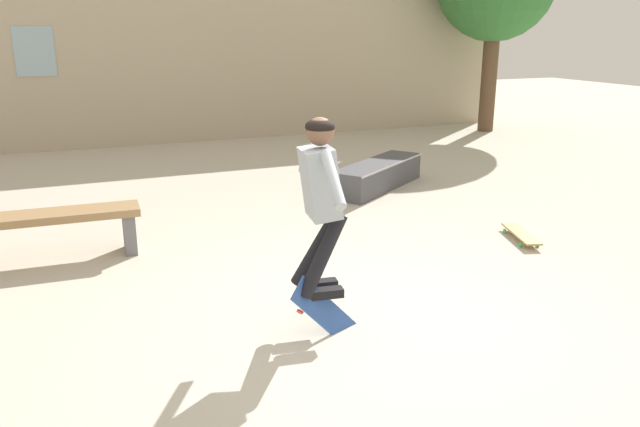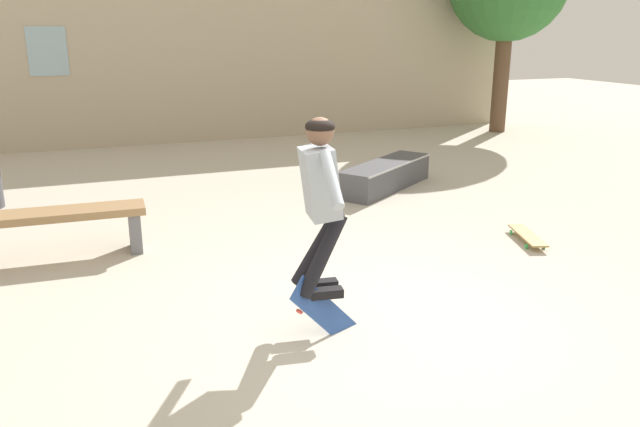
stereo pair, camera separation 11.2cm
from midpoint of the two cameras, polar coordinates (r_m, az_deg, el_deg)
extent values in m
plane|color=beige|center=(5.13, 4.40, -10.21)|extent=(40.00, 40.00, 0.00)
cube|color=#B7A88E|center=(13.48, -13.95, 13.38)|extent=(15.31, 0.40, 3.32)
cube|color=#99B7C6|center=(13.10, -24.88, 13.29)|extent=(0.70, 0.02, 0.90)
cylinder|color=brown|center=(15.06, 14.96, 11.71)|extent=(0.35, 0.35, 2.33)
cube|color=#99754C|center=(6.94, -24.41, -0.27)|extent=(1.90, 0.49, 0.08)
cube|color=slate|center=(6.99, -17.47, -1.62)|extent=(0.13, 0.35, 0.43)
cube|color=#4C4C51|center=(9.36, 4.95, 3.51)|extent=(1.90, 1.54, 0.40)
cube|color=#B7B7BC|center=(9.21, 6.40, 4.44)|extent=(1.62, 1.15, 0.02)
cube|color=#9EA8B2|center=(4.65, -0.69, 2.84)|extent=(0.33, 0.38, 0.55)
sphere|color=brown|center=(4.58, -0.71, 7.51)|extent=(0.24, 0.24, 0.21)
ellipsoid|color=black|center=(4.57, -0.71, 7.96)|extent=(0.25, 0.25, 0.12)
cylinder|color=black|center=(4.89, -0.90, -3.20)|extent=(0.42, 0.26, 0.66)
cube|color=black|center=(5.01, -0.55, -6.52)|extent=(0.27, 0.14, 0.07)
cylinder|color=black|center=(4.73, -0.43, -3.87)|extent=(0.43, 0.17, 0.66)
cube|color=black|center=(4.86, -0.08, -7.28)|extent=(0.27, 0.14, 0.07)
cylinder|color=#9EA8B2|center=(4.97, -1.68, 5.07)|extent=(0.15, 0.47, 0.35)
cylinder|color=#9EA8B2|center=(4.28, 0.44, 3.17)|extent=(0.15, 0.47, 0.35)
cube|color=#2D519E|center=(4.97, 0.37, -9.51)|extent=(0.73, 0.17, 0.78)
cylinder|color=#DB3D33|center=(5.21, 2.36, -9.91)|extent=(0.07, 0.06, 0.06)
cylinder|color=#DB3D33|center=(5.14, 1.29, -12.11)|extent=(0.07, 0.06, 0.06)
cylinder|color=#DB3D33|center=(4.88, -1.31, -6.68)|extent=(0.07, 0.06, 0.06)
cylinder|color=#DB3D33|center=(4.80, -2.52, -8.97)|extent=(0.07, 0.06, 0.06)
cube|color=#AD894C|center=(7.41, 17.50, -1.76)|extent=(0.42, 0.79, 0.02)
cylinder|color=green|center=(7.26, 18.89, -2.67)|extent=(0.03, 0.06, 0.05)
cylinder|color=green|center=(7.18, 17.43, -2.73)|extent=(0.03, 0.06, 0.05)
cylinder|color=green|center=(7.68, 17.52, -1.50)|extent=(0.03, 0.06, 0.05)
cylinder|color=green|center=(7.60, 16.12, -1.54)|extent=(0.03, 0.06, 0.05)
camera|label=1|loc=(0.06, -90.68, -0.20)|focal=35.00mm
camera|label=2|loc=(0.06, 89.32, 0.20)|focal=35.00mm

